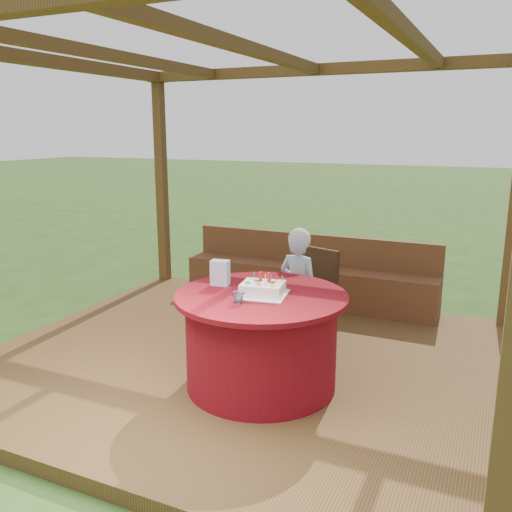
{
  "coord_description": "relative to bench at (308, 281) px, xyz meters",
  "views": [
    {
      "loc": [
        2.02,
        -4.14,
        2.13
      ],
      "look_at": [
        0.0,
        0.25,
        1.0
      ],
      "focal_mm": 38.0,
      "sensor_mm": 36.0,
      "label": 1
    }
  ],
  "objects": [
    {
      "name": "elderly_woman",
      "position": [
        0.33,
        -1.23,
        0.31
      ],
      "size": [
        0.43,
        0.32,
        1.13
      ],
      "color": "#9BBCE7",
      "rests_on": "deck"
    },
    {
      "name": "gift_bag",
      "position": [
        -0.03,
        -2.11,
        0.61
      ],
      "size": [
        0.16,
        0.11,
        0.21
      ],
      "primitive_type": "cube",
      "rotation": [
        0.0,
        0.0,
        0.15
      ],
      "color": "#DC8EC4",
      "rests_on": "table"
    },
    {
      "name": "bench",
      "position": [
        0.0,
        0.0,
        0.0
      ],
      "size": [
        3.0,
        0.42,
        0.8
      ],
      "color": "brown",
      "rests_on": "deck"
    },
    {
      "name": "ground",
      "position": [
        0.0,
        -1.72,
        -0.38
      ],
      "size": [
        60.0,
        60.0,
        0.0
      ],
      "primitive_type": "plane",
      "color": "#294A18",
      "rests_on": "ground"
    },
    {
      "name": "drinking_glass",
      "position": [
        0.32,
        -2.47,
        0.55
      ],
      "size": [
        0.12,
        0.12,
        0.09
      ],
      "primitive_type": "imported",
      "rotation": [
        0.0,
        0.0,
        -0.3
      ],
      "color": "white",
      "rests_on": "table"
    },
    {
      "name": "birthday_cake",
      "position": [
        0.4,
        -2.21,
        0.55
      ],
      "size": [
        0.42,
        0.42,
        0.17
      ],
      "color": "white",
      "rests_on": "table"
    },
    {
      "name": "deck",
      "position": [
        0.0,
        -1.72,
        -0.32
      ],
      "size": [
        4.5,
        4.0,
        0.12
      ],
      "primitive_type": "cube",
      "color": "brown",
      "rests_on": "ground"
    },
    {
      "name": "chair",
      "position": [
        0.38,
        -0.89,
        0.2
      ],
      "size": [
        0.51,
        0.51,
        0.85
      ],
      "color": "#321F10",
      "rests_on": "deck"
    },
    {
      "name": "pergola",
      "position": [
        0.0,
        -1.72,
        2.02
      ],
      "size": [
        4.5,
        4.0,
        2.72
      ],
      "color": "brown",
      "rests_on": "deck"
    },
    {
      "name": "table",
      "position": [
        0.38,
        -2.19,
        0.12
      ],
      "size": [
        1.35,
        1.35,
        0.77
      ],
      "color": "maroon",
      "rests_on": "deck"
    }
  ]
}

